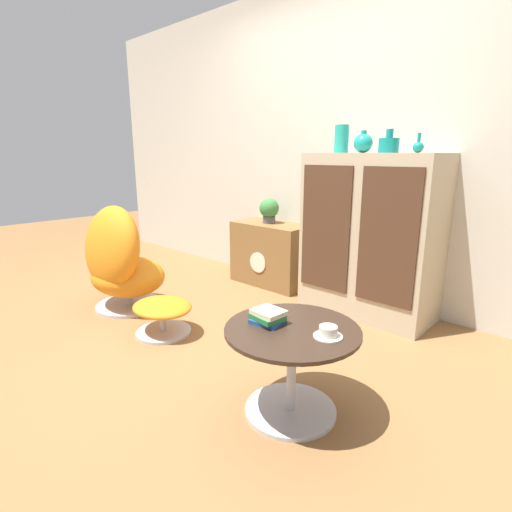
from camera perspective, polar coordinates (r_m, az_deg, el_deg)
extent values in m
plane|color=olive|center=(2.64, -8.21, -12.95)|extent=(12.00, 12.00, 0.00)
cube|color=beige|center=(3.52, 11.77, 15.65)|extent=(6.40, 0.06, 2.60)
cube|color=tan|center=(3.11, 16.06, 2.71)|extent=(0.97, 0.47, 1.21)
cube|color=#472D1E|center=(3.01, 9.88, 3.86)|extent=(0.41, 0.01, 0.92)
cube|color=#472D1E|center=(2.78, 18.27, 2.48)|extent=(0.41, 0.01, 0.92)
cube|color=brown|center=(3.77, 2.26, 0.32)|extent=(0.74, 0.38, 0.58)
cylinder|color=beige|center=(3.64, 0.24, -0.94)|extent=(0.19, 0.01, 0.19)
cylinder|color=#B7B7BC|center=(3.43, -17.50, -6.67)|extent=(0.53, 0.53, 0.02)
cylinder|color=#B7B7BC|center=(3.41, -17.57, -5.83)|extent=(0.06, 0.06, 0.08)
ellipsoid|color=orange|center=(3.35, -17.82, -2.73)|extent=(0.66, 0.56, 0.30)
ellipsoid|color=orange|center=(3.23, -19.94, 1.13)|extent=(0.65, 0.42, 0.68)
cylinder|color=#B7B7BC|center=(2.88, -13.04, -10.50)|extent=(0.38, 0.38, 0.02)
cylinder|color=#B7B7BC|center=(2.85, -13.13, -9.15)|extent=(0.04, 0.04, 0.13)
ellipsoid|color=orange|center=(2.81, -13.25, -7.11)|extent=(0.44, 0.37, 0.09)
cylinder|color=#B7B7BC|center=(2.06, 4.94, -21.00)|extent=(0.44, 0.44, 0.02)
cylinder|color=#B7B7BC|center=(1.95, 5.08, -16.01)|extent=(0.04, 0.04, 0.40)
cylinder|color=#332319|center=(1.85, 5.22, -10.47)|extent=(0.62, 0.62, 0.02)
cylinder|color=teal|center=(3.19, 12.12, 16.03)|extent=(0.11, 0.11, 0.20)
ellipsoid|color=teal|center=(3.10, 15.07, 15.29)|extent=(0.14, 0.14, 0.14)
cylinder|color=teal|center=(3.10, 15.16, 16.69)|extent=(0.04, 0.04, 0.03)
cylinder|color=#147A75|center=(3.01, 18.44, 14.74)|extent=(0.14, 0.14, 0.10)
cylinder|color=#147A75|center=(3.01, 18.56, 16.25)|extent=(0.05, 0.05, 0.06)
ellipsoid|color=#147A75|center=(2.93, 22.16, 14.19)|extent=(0.07, 0.07, 0.07)
cylinder|color=#147A75|center=(2.93, 22.28, 15.38)|extent=(0.02, 0.02, 0.06)
cylinder|color=#4C4C51|center=(3.73, 1.88, 5.21)|extent=(0.12, 0.12, 0.06)
sphere|color=#387A3D|center=(3.71, 1.89, 6.86)|extent=(0.18, 0.18, 0.18)
cylinder|color=silver|center=(1.79, 10.23, -11.23)|extent=(0.13, 0.13, 0.01)
cylinder|color=silver|center=(1.78, 10.26, -10.59)|extent=(0.08, 0.08, 0.05)
cube|color=#1E478C|center=(1.89, 1.67, -9.26)|extent=(0.16, 0.14, 0.02)
cube|color=#237038|center=(1.88, 1.65, -8.69)|extent=(0.16, 0.14, 0.02)
cube|color=beige|center=(1.87, 1.80, -8.02)|extent=(0.15, 0.13, 0.02)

